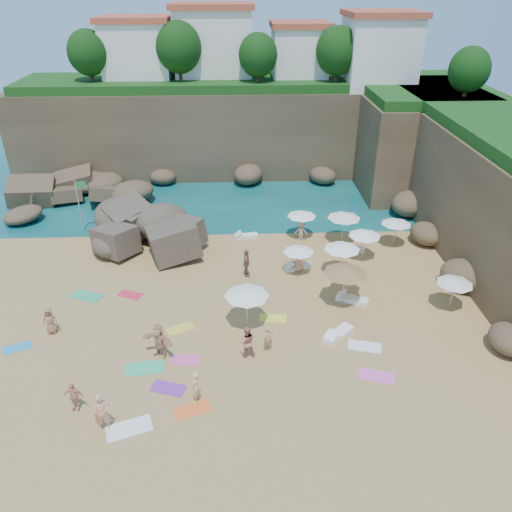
{
  "coord_description": "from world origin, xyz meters",
  "views": [
    {
      "loc": [
        0.89,
        -23.78,
        17.02
      ],
      "look_at": [
        2.0,
        3.0,
        2.0
      ],
      "focal_mm": 35.0,
      "sensor_mm": 36.0,
      "label": 1
    }
  ],
  "objects_px": {
    "person_stand_0": "(102,413)",
    "person_stand_4": "(299,260)",
    "rock_outcrop": "(144,245)",
    "person_stand_3": "(246,263)",
    "person_stand_6": "(196,387)",
    "lounger_0": "(298,267)",
    "person_stand_1": "(247,341)",
    "parasol_1": "(365,234)",
    "parasol_2": "(299,250)",
    "flag_pole": "(80,199)",
    "parasol_0": "(302,214)",
    "person_stand_5": "(132,236)",
    "person_stand_2": "(301,231)"
  },
  "relations": [
    {
      "from": "rock_outcrop",
      "to": "lounger_0",
      "type": "distance_m",
      "value": 11.5
    },
    {
      "from": "parasol_2",
      "to": "lounger_0",
      "type": "height_order",
      "value": "parasol_2"
    },
    {
      "from": "parasol_1",
      "to": "person_stand_4",
      "type": "height_order",
      "value": "parasol_1"
    },
    {
      "from": "person_stand_1",
      "to": "person_stand_6",
      "type": "bearing_deg",
      "value": 44.88
    },
    {
      "from": "parasol_2",
      "to": "person_stand_5",
      "type": "bearing_deg",
      "value": 161.2
    },
    {
      "from": "person_stand_0",
      "to": "person_stand_4",
      "type": "bearing_deg",
      "value": 35.56
    },
    {
      "from": "person_stand_1",
      "to": "person_stand_4",
      "type": "height_order",
      "value": "person_stand_1"
    },
    {
      "from": "parasol_1",
      "to": "flag_pole",
      "type": "bearing_deg",
      "value": 165.69
    },
    {
      "from": "rock_outcrop",
      "to": "lounger_0",
      "type": "relative_size",
      "value": 3.75
    },
    {
      "from": "person_stand_0",
      "to": "person_stand_4",
      "type": "distance_m",
      "value": 16.22
    },
    {
      "from": "person_stand_0",
      "to": "person_stand_1",
      "type": "height_order",
      "value": "person_stand_0"
    },
    {
      "from": "parasol_0",
      "to": "person_stand_6",
      "type": "relative_size",
      "value": 1.32
    },
    {
      "from": "person_stand_0",
      "to": "person_stand_2",
      "type": "relative_size",
      "value": 1.3
    },
    {
      "from": "parasol_2",
      "to": "person_stand_3",
      "type": "distance_m",
      "value": 3.46
    },
    {
      "from": "lounger_0",
      "to": "person_stand_3",
      "type": "xyz_separation_m",
      "value": [
        -3.45,
        -0.74,
        0.81
      ]
    },
    {
      "from": "person_stand_3",
      "to": "person_stand_6",
      "type": "relative_size",
      "value": 1.16
    },
    {
      "from": "rock_outcrop",
      "to": "person_stand_6",
      "type": "xyz_separation_m",
      "value": [
        4.79,
        -15.48,
        0.81
      ]
    },
    {
      "from": "parasol_0",
      "to": "person_stand_5",
      "type": "relative_size",
      "value": 1.11
    },
    {
      "from": "parasol_2",
      "to": "person_stand_5",
      "type": "distance_m",
      "value": 12.02
    },
    {
      "from": "person_stand_4",
      "to": "parasol_0",
      "type": "bearing_deg",
      "value": 97.31
    },
    {
      "from": "person_stand_5",
      "to": "parasol_0",
      "type": "bearing_deg",
      "value": -20.11
    },
    {
      "from": "flag_pole",
      "to": "person_stand_3",
      "type": "distance_m",
      "value": 14.28
    },
    {
      "from": "person_stand_3",
      "to": "person_stand_0",
      "type": "bearing_deg",
      "value": 157.08
    },
    {
      "from": "parasol_1",
      "to": "person_stand_4",
      "type": "bearing_deg",
      "value": -161.79
    },
    {
      "from": "rock_outcrop",
      "to": "person_stand_1",
      "type": "height_order",
      "value": "person_stand_1"
    },
    {
      "from": "rock_outcrop",
      "to": "person_stand_6",
      "type": "height_order",
      "value": "person_stand_6"
    },
    {
      "from": "rock_outcrop",
      "to": "person_stand_4",
      "type": "distance_m",
      "value": 11.62
    },
    {
      "from": "person_stand_2",
      "to": "person_stand_6",
      "type": "height_order",
      "value": "person_stand_6"
    },
    {
      "from": "flag_pole",
      "to": "lounger_0",
      "type": "distance_m",
      "value": 17.13
    },
    {
      "from": "person_stand_1",
      "to": "rock_outcrop",
      "type": "bearing_deg",
      "value": -66.63
    },
    {
      "from": "person_stand_3",
      "to": "person_stand_2",
      "type": "bearing_deg",
      "value": -35.91
    },
    {
      "from": "person_stand_0",
      "to": "person_stand_3",
      "type": "bearing_deg",
      "value": 45.65
    },
    {
      "from": "parasol_2",
      "to": "person_stand_6",
      "type": "bearing_deg",
      "value": -118.19
    },
    {
      "from": "rock_outcrop",
      "to": "parasol_0",
      "type": "relative_size",
      "value": 3.19
    },
    {
      "from": "person_stand_2",
      "to": "person_stand_5",
      "type": "distance_m",
      "value": 12.15
    },
    {
      "from": "parasol_1",
      "to": "parasol_2",
      "type": "relative_size",
      "value": 1.09
    },
    {
      "from": "person_stand_5",
      "to": "parasol_2",
      "type": "bearing_deg",
      "value": -45.16
    },
    {
      "from": "person_stand_3",
      "to": "person_stand_5",
      "type": "bearing_deg",
      "value": 67.31
    },
    {
      "from": "person_stand_4",
      "to": "person_stand_6",
      "type": "height_order",
      "value": "person_stand_4"
    },
    {
      "from": "flag_pole",
      "to": "person_stand_6",
      "type": "relative_size",
      "value": 2.5
    },
    {
      "from": "parasol_1",
      "to": "person_stand_1",
      "type": "bearing_deg",
      "value": -129.9
    },
    {
      "from": "parasol_2",
      "to": "person_stand_6",
      "type": "distance_m",
      "value": 12.61
    },
    {
      "from": "lounger_0",
      "to": "person_stand_4",
      "type": "xyz_separation_m",
      "value": [
        0.01,
        -0.25,
        0.71
      ]
    },
    {
      "from": "person_stand_2",
      "to": "person_stand_4",
      "type": "relative_size",
      "value": 0.87
    },
    {
      "from": "person_stand_1",
      "to": "parasol_1",
      "type": "bearing_deg",
      "value": -136.5
    },
    {
      "from": "parasol_1",
      "to": "person_stand_0",
      "type": "distance_m",
      "value": 20.42
    },
    {
      "from": "lounger_0",
      "to": "person_stand_1",
      "type": "height_order",
      "value": "person_stand_1"
    },
    {
      "from": "person_stand_0",
      "to": "person_stand_6",
      "type": "relative_size",
      "value": 1.18
    },
    {
      "from": "person_stand_3",
      "to": "person_stand_6",
      "type": "distance_m",
      "value": 11.15
    },
    {
      "from": "flag_pole",
      "to": "rock_outcrop",
      "type": "bearing_deg",
      "value": -27.73
    }
  ]
}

